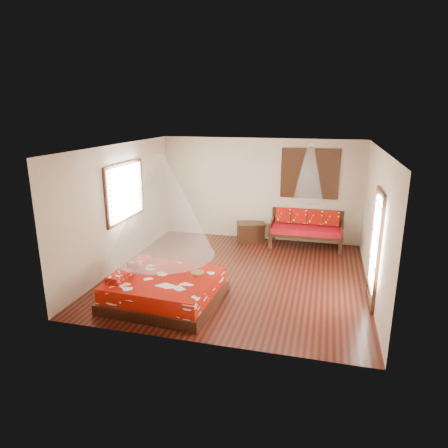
{
  "coord_description": "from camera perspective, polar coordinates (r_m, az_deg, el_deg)",
  "views": [
    {
      "loc": [
        1.76,
        -7.99,
        3.52
      ],
      "look_at": [
        -0.31,
        0.02,
        1.15
      ],
      "focal_mm": 32.0,
      "sensor_mm": 36.0,
      "label": 1
    }
  ],
  "objects": [
    {
      "name": "bed",
      "position": [
        7.73,
        -8.54,
        -9.2
      ],
      "size": [
        2.09,
        1.91,
        0.63
      ],
      "rotation": [
        0.0,
        0.0,
        -0.06
      ],
      "color": "black",
      "rests_on": "floor"
    },
    {
      "name": "window_left",
      "position": [
        9.5,
        -13.89,
        4.48
      ],
      "size": [
        0.1,
        1.74,
        1.34
      ],
      "color": "black",
      "rests_on": "wall_left"
    },
    {
      "name": "mosquito_net_main",
      "position": [
        7.2,
        -8.95,
        2.38
      ],
      "size": [
        1.89,
        1.89,
        1.8
      ],
      "primitive_type": "cone",
      "color": "white",
      "rests_on": "ceiling"
    },
    {
      "name": "daybed",
      "position": [
        10.81,
        11.67,
        -0.45
      ],
      "size": [
        1.9,
        0.84,
        0.97
      ],
      "color": "black",
      "rests_on": "floor"
    },
    {
      "name": "storage_chest",
      "position": [
        11.1,
        3.85,
        -1.1
      ],
      "size": [
        0.89,
        0.75,
        0.52
      ],
      "rotation": [
        0.0,
        0.0,
        0.31
      ],
      "color": "black",
      "rests_on": "floor"
    },
    {
      "name": "shutter_panel",
      "position": [
        10.83,
        12.17,
        7.04
      ],
      "size": [
        1.52,
        0.06,
        1.32
      ],
      "color": "black",
      "rests_on": "wall_back"
    },
    {
      "name": "glazed_door",
      "position": [
        7.84,
        20.78,
        -3.3
      ],
      "size": [
        0.08,
        1.02,
        2.16
      ],
      "color": "black",
      "rests_on": "floor"
    },
    {
      "name": "room",
      "position": [
        8.45,
        2.02,
        1.45
      ],
      "size": [
        5.54,
        5.54,
        2.84
      ],
      "color": "black",
      "rests_on": "ground"
    },
    {
      "name": "wine_tray",
      "position": [
        7.71,
        -3.8,
        -6.66
      ],
      "size": [
        0.26,
        0.26,
        0.21
      ],
      "rotation": [
        0.0,
        0.0,
        -0.24
      ],
      "color": "brown",
      "rests_on": "bed"
    },
    {
      "name": "mosquito_net_daybed",
      "position": [
        10.36,
        12.08,
        7.21
      ],
      "size": [
        0.79,
        0.79,
        1.5
      ],
      "primitive_type": "cone",
      "color": "white",
      "rests_on": "ceiling"
    }
  ]
}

